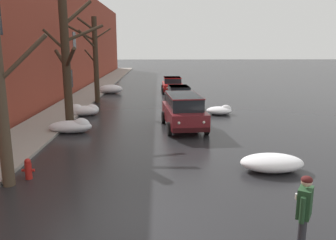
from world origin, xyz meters
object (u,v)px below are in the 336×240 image
bare_tree_mid_block (94,56)px  pedestrian_with_coffee (304,209)px  suv_maroon_approaching_near_lane (184,110)px  fire_hydrant (28,169)px  bare_tree_second_along_sidewalk (67,61)px  sedan_red_parked_kerbside_mid (172,84)px  sedan_black_parked_kerbside_close (179,95)px

bare_tree_mid_block → pedestrian_with_coffee: size_ratio=3.66×
suv_maroon_approaching_near_lane → fire_hydrant: bearing=-129.3°
bare_tree_second_along_sidewalk → bare_tree_mid_block: bearing=91.0°
sedan_red_parked_kerbside_mid → fire_hydrant: bearing=-104.9°
pedestrian_with_coffee → suv_maroon_approaching_near_lane: bearing=98.6°
sedan_red_parked_kerbside_mid → pedestrian_with_coffee: pedestrian_with_coffee is taller
suv_maroon_approaching_near_lane → pedestrian_with_coffee: suv_maroon_approaching_near_lane is taller
sedan_black_parked_kerbside_close → bare_tree_second_along_sidewalk: bearing=-132.3°
sedan_black_parked_kerbside_close → sedan_red_parked_kerbside_mid: bearing=91.7°
pedestrian_with_coffee → bare_tree_mid_block: bearing=111.7°
bare_tree_mid_block → fire_hydrant: bearing=-88.1°
bare_tree_second_along_sidewalk → suv_maroon_approaching_near_lane: size_ratio=1.45×
sedan_black_parked_kerbside_close → fire_hydrant: 15.18m
sedan_black_parked_kerbside_close → sedan_red_parked_kerbside_mid: same height
suv_maroon_approaching_near_lane → sedan_red_parked_kerbside_mid: (-0.04, 14.24, -0.24)m
bare_tree_second_along_sidewalk → bare_tree_mid_block: bare_tree_second_along_sidewalk is taller
suv_maroon_approaching_near_lane → bare_tree_mid_block: bearing=125.9°
pedestrian_with_coffee → fire_hydrant: 8.58m
bare_tree_second_along_sidewalk → bare_tree_mid_block: size_ratio=1.04×
bare_tree_second_along_sidewalk → suv_maroon_approaching_near_lane: bearing=-2.6°
bare_tree_mid_block → sedan_red_parked_kerbside_mid: size_ratio=1.57×
bare_tree_mid_block → suv_maroon_approaching_near_lane: size_ratio=1.39×
pedestrian_with_coffee → bare_tree_second_along_sidewalk: bearing=123.9°
bare_tree_second_along_sidewalk → sedan_red_parked_kerbside_mid: bare_tree_second_along_sidewalk is taller
bare_tree_second_along_sidewalk → pedestrian_with_coffee: (7.74, -11.53, -2.52)m
sedan_red_parked_kerbside_mid → pedestrian_with_coffee: (1.75, -25.50, 0.28)m
bare_tree_second_along_sidewalk → pedestrian_with_coffee: bare_tree_second_along_sidewalk is taller
sedan_black_parked_kerbside_close → fire_hydrant: sedan_black_parked_kerbside_close is taller
bare_tree_mid_block → sedan_red_parked_kerbside_mid: (6.14, 5.71, -2.79)m
bare_tree_second_along_sidewalk → pedestrian_with_coffee: 14.12m
pedestrian_with_coffee → fire_hydrant: (-7.36, 4.36, -0.68)m
sedan_red_parked_kerbside_mid → fire_hydrant: (-5.61, -21.14, -0.40)m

